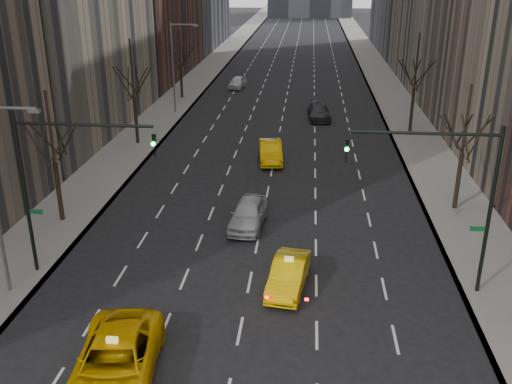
# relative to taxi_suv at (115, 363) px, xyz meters

# --- Properties ---
(sidewalk_left) EXTENTS (4.50, 320.00, 0.15)m
(sidewalk_left) POSITION_rel_taxi_suv_xyz_m (-8.07, 65.61, -0.81)
(sidewalk_left) COLOR slate
(sidewalk_left) RESTS_ON ground
(sidewalk_right) EXTENTS (4.50, 320.00, 0.15)m
(sidewalk_right) POSITION_rel_taxi_suv_xyz_m (16.43, 65.61, -0.81)
(sidewalk_right) COLOR slate
(sidewalk_right) RESTS_ON ground
(tree_lw_b) EXTENTS (3.36, 3.50, 7.82)m
(tree_lw_b) POSITION_rel_taxi_suv_xyz_m (-7.82, 13.61, 2.83)
(tree_lw_b) COLOR black
(tree_lw_b) RESTS_ON ground
(tree_lw_c) EXTENTS (3.36, 3.50, 8.74)m
(tree_lw_c) POSITION_rel_taxi_suv_xyz_m (-7.82, 29.61, 3.15)
(tree_lw_c) COLOR black
(tree_lw_c) RESTS_ON ground
(tree_lw_d) EXTENTS (3.36, 3.50, 7.36)m
(tree_lw_d) POSITION_rel_taxi_suv_xyz_m (-7.82, 47.61, 2.68)
(tree_lw_d) COLOR black
(tree_lw_d) RESTS_ON ground
(tree_rw_b) EXTENTS (3.36, 3.50, 7.82)m
(tree_rw_b) POSITION_rel_taxi_suv_xyz_m (16.18, 17.61, 2.83)
(tree_rw_b) COLOR black
(tree_rw_b) RESTS_ON ground
(tree_rw_c) EXTENTS (3.36, 3.50, 8.74)m
(tree_rw_c) POSITION_rel_taxi_suv_xyz_m (16.18, 35.61, 3.15)
(tree_rw_c) COLOR black
(tree_rw_c) RESTS_ON ground
(traffic_mast_left) EXTENTS (6.69, 0.39, 8.00)m
(traffic_mast_left) POSITION_rel_taxi_suv_xyz_m (-4.93, 7.61, 4.60)
(traffic_mast_left) COLOR black
(traffic_mast_left) RESTS_ON ground
(traffic_mast_right) EXTENTS (6.69, 0.39, 8.00)m
(traffic_mast_right) POSITION_rel_taxi_suv_xyz_m (13.28, 7.61, 4.60)
(traffic_mast_right) COLOR black
(traffic_mast_right) RESTS_ON ground
(streetlight_far) EXTENTS (2.83, 0.22, 9.00)m
(streetlight_far) POSITION_rel_taxi_suv_xyz_m (-6.66, 40.61, 4.73)
(streetlight_far) COLOR slate
(streetlight_far) RESTS_ON ground
(taxi_suv) EXTENTS (3.61, 6.64, 1.77)m
(taxi_suv) POSITION_rel_taxi_suv_xyz_m (0.00, 0.00, 0.00)
(taxi_suv) COLOR #E6AA04
(taxi_suv) RESTS_ON ground
(taxi_sedan) EXTENTS (2.12, 4.57, 1.45)m
(taxi_sedan) POSITION_rel_taxi_suv_xyz_m (6.08, 7.27, -0.16)
(taxi_sedan) COLOR #FBC505
(taxi_sedan) RESTS_ON ground
(silver_sedan_ahead) EXTENTS (2.25, 4.85, 1.61)m
(silver_sedan_ahead) POSITION_rel_taxi_suv_xyz_m (3.44, 14.02, -0.08)
(silver_sedan_ahead) COLOR #ABAEB3
(silver_sedan_ahead) RESTS_ON ground
(far_taxi) EXTENTS (2.25, 5.04, 1.61)m
(far_taxi) POSITION_rel_taxi_suv_xyz_m (3.92, 26.05, -0.08)
(far_taxi) COLOR #F0B005
(far_taxi) RESTS_ON ground
(far_suv_grey) EXTENTS (2.48, 5.25, 1.48)m
(far_suv_grey) POSITION_rel_taxi_suv_xyz_m (7.83, 39.73, -0.14)
(far_suv_grey) COLOR #2D2D32
(far_suv_grey) RESTS_ON ground
(far_car_white) EXTENTS (2.21, 4.36, 1.42)m
(far_car_white) POSITION_rel_taxi_suv_xyz_m (-2.18, 54.17, -0.17)
(far_car_white) COLOR white
(far_car_white) RESTS_ON ground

